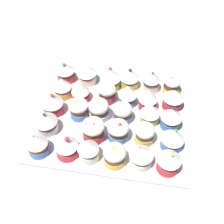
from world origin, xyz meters
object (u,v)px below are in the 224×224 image
(cupcake_25, at_px, (110,78))
(cupcake_27, at_px, (151,81))
(cupcake_2, at_px, (88,150))
(cupcake_19, at_px, (107,92))
(cupcake_8, at_px, (118,131))
(cupcake_9, at_px, (145,133))
(cupcake_4, at_px, (141,156))
(cupcake_16, at_px, (171,117))
(cupcake_13, at_px, (99,109))
(cupcake_0, at_px, (37,144))
(cupcake_22, at_px, (173,98))
(cupcake_26, at_px, (130,78))
(cupcake_20, at_px, (128,95))
(cupcake_5, at_px, (169,160))
(cupcake_15, at_px, (150,113))
(cupcake_12, at_px, (79,108))
(cupcake_24, at_px, (87,74))
(cupcake_10, at_px, (173,139))
(cupcake_3, at_px, (115,155))
(cupcake_6, at_px, (45,121))
(cupcake_28, at_px, (172,84))
(cupcake_1, at_px, (66,145))
(cupcake_14, at_px, (123,111))
(cupcake_17, at_px, (62,87))
(baking_tray, at_px, (112,120))
(cupcake_11, at_px, (52,103))
(cupcake_21, at_px, (148,99))
(cupcake_23, at_px, (65,71))
(napkin, at_px, (221,156))
(cupcake_7, at_px, (93,130))
(cupcake_18, at_px, (80,91))

(cupcake_25, bearing_deg, cupcake_27, 3.83)
(cupcake_2, xyz_separation_m, cupcake_19, (0.01, 0.22, -0.00))
(cupcake_8, relative_size, cupcake_9, 1.01)
(cupcake_4, bearing_deg, cupcake_16, 63.25)
(cupcake_13, height_order, cupcake_27, cupcake_27)
(cupcake_0, bearing_deg, cupcake_22, 32.62)
(cupcake_26, bearing_deg, cupcake_20, -87.67)
(cupcake_5, relative_size, cupcake_15, 1.06)
(cupcake_12, bearing_deg, cupcake_24, 93.47)
(cupcake_10, height_order, cupcake_12, cupcake_10)
(cupcake_5, bearing_deg, cupcake_26, 115.31)
(cupcake_3, relative_size, cupcake_10, 1.02)
(cupcake_6, bearing_deg, cupcake_13, 27.53)
(cupcake_4, distance_m, cupcake_25, 0.30)
(cupcake_10, bearing_deg, cupcake_9, 175.18)
(cupcake_15, height_order, cupcake_27, cupcake_27)
(cupcake_27, bearing_deg, cupcake_28, 1.08)
(cupcake_4, bearing_deg, cupcake_27, 88.97)
(cupcake_6, bearing_deg, cupcake_10, 0.19)
(cupcake_16, bearing_deg, cupcake_1, -151.55)
(cupcake_6, xyz_separation_m, cupcake_22, (0.35, 0.15, -0.00))
(cupcake_14, xyz_separation_m, cupcake_26, (0.00, 0.14, 0.00))
(cupcake_6, xyz_separation_m, cupcake_10, (0.36, 0.00, -0.01))
(cupcake_3, xyz_separation_m, cupcake_16, (0.14, 0.15, 0.00))
(cupcake_6, bearing_deg, cupcake_1, -41.07)
(cupcake_17, relative_size, cupcake_19, 1.03)
(cupcake_2, bearing_deg, baking_tray, 75.00)
(cupcake_17, bearing_deg, cupcake_11, -97.61)
(baking_tray, distance_m, cupcake_21, 0.13)
(cupcake_26, bearing_deg, cupcake_5, -64.69)
(cupcake_15, height_order, cupcake_23, cupcake_23)
(napkin, bearing_deg, cupcake_21, 147.15)
(cupcake_7, distance_m, napkin, 0.36)
(cupcake_25, xyz_separation_m, cupcake_27, (0.13, 0.01, -0.00))
(cupcake_8, xyz_separation_m, cupcake_15, (0.08, 0.07, 0.01))
(cupcake_10, height_order, cupcake_24, cupcake_10)
(cupcake_11, relative_size, cupcake_27, 0.94)
(cupcake_9, xyz_separation_m, cupcake_22, (0.07, 0.14, 0.00))
(cupcake_7, distance_m, cupcake_18, 0.16)
(cupcake_0, relative_size, cupcake_21, 0.94)
(cupcake_26, relative_size, napkin, 0.53)
(cupcake_2, relative_size, cupcake_15, 0.99)
(cupcake_20, height_order, cupcake_22, cupcake_20)
(cupcake_14, bearing_deg, cupcake_12, -175.40)
(cupcake_9, bearing_deg, cupcake_7, -174.75)
(cupcake_17, distance_m, cupcake_20, 0.21)
(cupcake_15, bearing_deg, cupcake_13, -177.54)
(cupcake_2, relative_size, cupcake_7, 0.99)
(cupcake_14, bearing_deg, cupcake_18, 156.88)
(cupcake_3, height_order, cupcake_20, cupcake_20)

